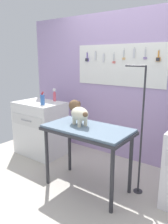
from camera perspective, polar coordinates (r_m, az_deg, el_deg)
name	(u,v)px	position (r m, az deg, el deg)	size (l,w,h in m)	color
ground	(79,196)	(2.86, -1.40, -20.84)	(4.40, 4.00, 0.04)	#BDB6A9
rear_wall_panel	(129,88)	(3.48, 11.64, 6.16)	(4.00, 0.11, 2.30)	#AF94C5
grooming_table	(87,134)	(2.65, 0.86, -5.70)	(1.07, 0.57, 0.81)	#2D2D33
grooming_arm	(141,137)	(2.66, 14.45, -6.32)	(0.30, 0.11, 1.53)	#2D2D33
dog	(78,112)	(2.69, -1.54, 0.01)	(0.39, 0.29, 0.29)	beige
counter_left	(41,128)	(3.82, -11.20, -4.10)	(0.80, 0.58, 0.90)	silver
pump_bottle_white	(43,99)	(3.48, -10.71, 3.22)	(0.07, 0.07, 0.21)	#396AB7
shampoo_bottle	(55,96)	(3.75, -7.65, 4.18)	(0.05, 0.05, 0.21)	#D75467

